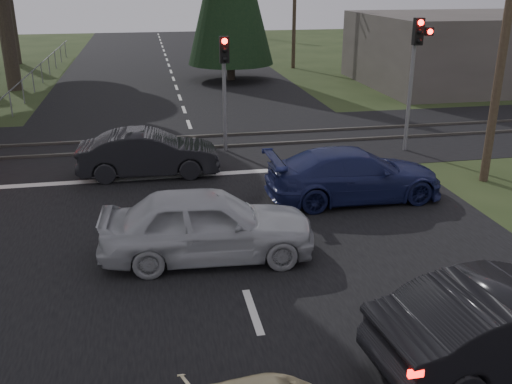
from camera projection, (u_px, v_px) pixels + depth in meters
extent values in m
plane|color=#263417|center=(253.00, 312.00, 10.88)|extent=(120.00, 120.00, 0.00)
cube|color=black|center=(201.00, 158.00, 20.06)|extent=(14.00, 100.00, 0.01)
cube|color=black|center=(195.00, 143.00, 21.90)|extent=(120.00, 8.00, 0.01)
cube|color=silver|center=(206.00, 174.00, 18.41)|extent=(13.00, 0.35, 0.00)
cube|color=#59544C|center=(197.00, 148.00, 21.15)|extent=(120.00, 0.12, 0.10)
cube|color=#59544C|center=(193.00, 137.00, 22.62)|extent=(120.00, 0.12, 0.10)
cylinder|color=slate|center=(409.00, 99.00, 20.35)|extent=(0.14, 0.14, 3.80)
cube|color=black|center=(418.00, 32.00, 19.36)|extent=(0.32, 0.24, 0.90)
sphere|color=#FF0C07|center=(421.00, 23.00, 19.13)|extent=(0.20, 0.20, 0.20)
sphere|color=black|center=(420.00, 32.00, 19.24)|extent=(0.18, 0.18, 0.18)
sphere|color=black|center=(419.00, 41.00, 19.34)|extent=(0.18, 0.18, 0.18)
cube|color=black|center=(429.00, 31.00, 19.42)|extent=(0.28, 0.22, 0.28)
sphere|color=#FF0C07|center=(430.00, 32.00, 19.31)|extent=(0.18, 0.18, 0.18)
cylinder|color=slate|center=(225.00, 108.00, 20.41)|extent=(0.14, 0.14, 3.20)
cube|color=black|center=(224.00, 50.00, 19.52)|extent=(0.32, 0.24, 0.90)
sphere|color=#FF0C07|center=(225.00, 41.00, 19.29)|extent=(0.20, 0.20, 0.20)
sphere|color=black|center=(225.00, 50.00, 19.40)|extent=(0.18, 0.18, 0.18)
sphere|color=black|center=(225.00, 59.00, 19.51)|extent=(0.18, 0.18, 0.18)
cylinder|color=#4C3D2D|center=(505.00, 32.00, 16.30)|extent=(0.26, 0.26, 9.00)
cylinder|color=#4C3D2D|center=(295.00, 0.00, 38.35)|extent=(0.26, 0.26, 9.00)
cylinder|color=#473D33|center=(8.00, 41.00, 31.29)|extent=(0.80, 0.80, 5.40)
cylinder|color=#473D33|center=(11.00, 26.00, 41.04)|extent=(0.80, 0.80, 5.40)
cylinder|color=#473D33|center=(231.00, 63.00, 35.02)|extent=(0.50, 0.50, 2.00)
cube|color=#59514C|center=(484.00, 49.00, 33.57)|extent=(14.00, 10.00, 4.00)
imported|color=#ACAFB4|center=(208.00, 224.00, 12.72)|extent=(4.89, 2.22, 1.63)
imported|color=#1A2050|center=(354.00, 175.00, 16.17)|extent=(5.07, 2.12, 1.46)
imported|color=black|center=(149.00, 154.00, 18.12)|extent=(4.46, 1.70, 1.45)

